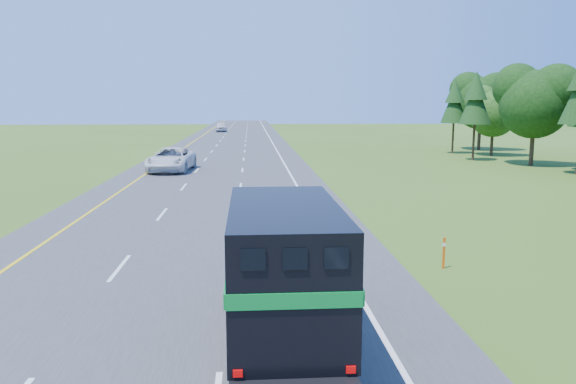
# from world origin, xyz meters

# --- Properties ---
(road) EXTENTS (15.00, 260.00, 0.04)m
(road) POSITION_xyz_m (0.00, 50.00, 0.02)
(road) COLOR #38383A
(road) RESTS_ON ground
(lane_markings) EXTENTS (11.15, 260.00, 0.01)m
(lane_markings) POSITION_xyz_m (0.00, 50.00, 0.04)
(lane_markings) COLOR yellow
(lane_markings) RESTS_ON road
(horse_truck) EXTENTS (2.37, 7.33, 3.24)m
(horse_truck) POSITION_xyz_m (3.18, 13.95, 1.77)
(horse_truck) COLOR black
(horse_truck) RESTS_ON road
(white_suv) EXTENTS (3.55, 6.90, 1.86)m
(white_suv) POSITION_xyz_m (-3.80, 46.86, 0.97)
(white_suv) COLOR silver
(white_suv) RESTS_ON road
(far_car) EXTENTS (2.36, 5.33, 1.78)m
(far_car) POSITION_xyz_m (-3.01, 109.69, 0.93)
(far_car) COLOR silver
(far_car) RESTS_ON road
(delineator) EXTENTS (0.09, 0.05, 1.05)m
(delineator) POSITION_xyz_m (8.78, 19.34, 0.56)
(delineator) COLOR #EC4F0C
(delineator) RESTS_ON ground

